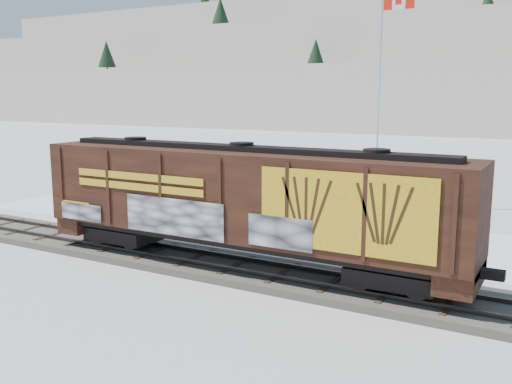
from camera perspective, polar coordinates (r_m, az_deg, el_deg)
The scene contains 8 objects.
ground at distance 22.35m, azimuth -1.92°, elevation -8.00°, with size 500.00×500.00×0.00m, color white.
rail_track at distance 22.30m, azimuth -1.93°, elevation -7.64°, with size 50.00×3.40×0.43m.
parking_strip at distance 28.76m, azimuth 5.92°, elevation -3.95°, with size 40.00×8.00×0.03m, color white.
hopper_railcar at distance 21.50m, azimuth -1.42°, elevation -0.63°, with size 17.20×3.06×4.51m.
flagpole at distance 34.70m, azimuth 12.23°, elevation 6.22°, with size 2.30×0.90×12.72m.
car_silver at distance 34.78m, azimuth -10.53°, elevation -0.48°, with size 1.62×4.01×1.37m, color #A2A5A9.
car_white at distance 29.75m, azimuth -2.46°, elevation -2.01°, with size 1.50×4.31×1.42m, color white.
car_dark at distance 26.54m, azimuth 12.37°, elevation -3.63°, with size 2.07×5.09×1.48m, color #202329.
Camera 1 is at (11.15, -18.12, 6.84)m, focal length 40.00 mm.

